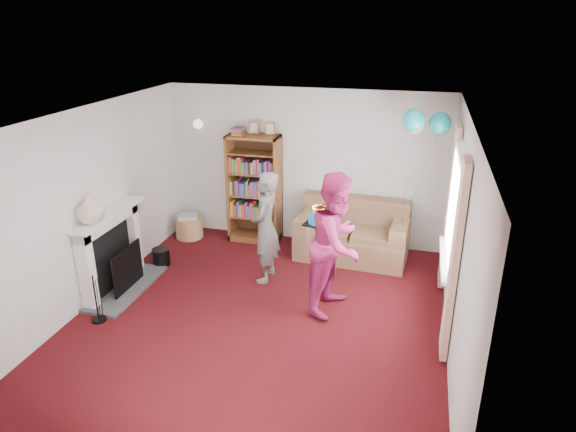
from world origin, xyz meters
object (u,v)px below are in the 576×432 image
(sofa, at_px, (353,235))
(person_striped, at_px, (266,227))
(person_magenta, at_px, (337,243))
(bookcase, at_px, (255,189))
(birthday_cake, at_px, (319,219))

(sofa, distance_m, person_striped, 1.60)
(sofa, height_order, person_magenta, person_magenta)
(sofa, height_order, person_striped, person_striped)
(bookcase, xyz_separation_m, sofa, (1.66, -0.23, -0.54))
(person_striped, xyz_separation_m, birthday_cake, (0.84, -0.48, 0.40))
(bookcase, relative_size, person_striped, 1.25)
(birthday_cake, bearing_deg, person_striped, 150.38)
(birthday_cake, bearing_deg, bookcase, 128.44)
(sofa, bearing_deg, person_striped, -131.26)
(bookcase, bearing_deg, sofa, -7.91)
(bookcase, bearing_deg, person_magenta, -47.58)
(bookcase, relative_size, birthday_cake, 6.07)
(person_striped, distance_m, birthday_cake, 1.05)
(sofa, bearing_deg, person_magenta, -86.55)
(sofa, height_order, birthday_cake, birthday_cake)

